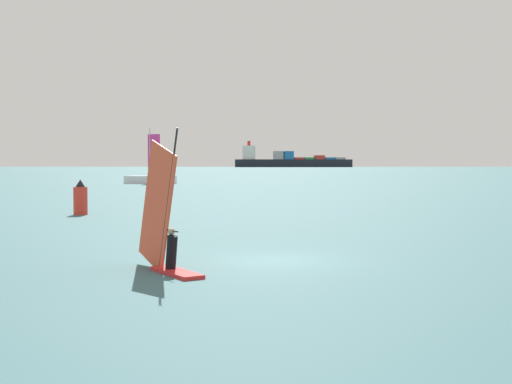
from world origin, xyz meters
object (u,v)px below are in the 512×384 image
object	(u,v)px
small_sailboat	(150,179)
channel_buoy	(80,199)
windsurfer	(165,232)
cargo_ship	(290,161)

from	to	relation	value
small_sailboat	channel_buoy	bearing A→B (deg)	118.43
windsurfer	cargo_ship	distance (m)	835.42
cargo_ship	channel_buoy	world-z (taller)	cargo_ship
small_sailboat	windsurfer	bearing A→B (deg)	122.34
windsurfer	channel_buoy	bearing A→B (deg)	168.04
channel_buoy	small_sailboat	bearing A→B (deg)	93.93
cargo_ship	channel_buoy	xyz separation A→B (m)	(-74.04, -809.03, -6.85)
windsurfer	small_sailboat	world-z (taller)	small_sailboat
small_sailboat	cargo_ship	bearing A→B (deg)	-71.62
cargo_ship	small_sailboat	distance (m)	741.38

